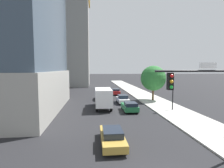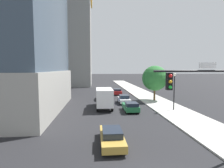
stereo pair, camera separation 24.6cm
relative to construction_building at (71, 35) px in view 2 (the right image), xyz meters
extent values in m
cube|color=#B2AFA8|center=(19.66, -37.70, -17.78)|extent=(5.29, 120.00, 0.15)
cube|color=gray|center=(-0.02, 0.02, -1.42)|extent=(14.15, 15.42, 32.86)
cube|color=red|center=(4.22, -4.61, 2.59)|extent=(0.90, 0.90, 40.89)
cylinder|color=black|center=(14.80, -55.25, -11.97)|extent=(5.23, 0.14, 0.14)
cube|color=black|center=(13.16, -55.25, -12.59)|extent=(0.32, 0.36, 1.05)
sphere|color=red|center=(13.16, -55.44, -12.25)|extent=(0.22, 0.22, 0.22)
sphere|color=orange|center=(13.16, -55.44, -12.59)|extent=(0.22, 0.22, 0.22)
sphere|color=green|center=(13.16, -55.44, -12.93)|extent=(0.22, 0.22, 0.22)
cube|color=white|center=(15.59, -55.25, -11.62)|extent=(1.10, 0.04, 0.36)
cylinder|color=black|center=(19.79, -41.26, -15.26)|extent=(0.16, 0.16, 4.88)
sphere|color=silver|center=(19.79, -41.26, -12.64)|extent=(0.44, 0.44, 0.44)
cylinder|color=brown|center=(19.63, -33.18, -16.52)|extent=(0.36, 0.36, 2.36)
sphere|color=#286B2D|center=(19.63, -33.18, -13.60)|extent=(4.66, 4.66, 4.66)
cube|color=black|center=(9.94, -30.78, -17.25)|extent=(1.93, 4.44, 0.68)
cube|color=#19212D|center=(9.94, -30.92, -16.68)|extent=(1.62, 2.08, 0.45)
cylinder|color=black|center=(9.10, -29.27, -17.54)|extent=(0.22, 0.63, 0.63)
cylinder|color=black|center=(10.79, -29.27, -17.54)|extent=(0.22, 0.63, 0.63)
cylinder|color=black|center=(9.10, -32.29, -17.54)|extent=(0.22, 0.63, 0.63)
cylinder|color=black|center=(10.79, -32.29, -17.54)|extent=(0.22, 0.63, 0.63)
cube|color=#1E6638|center=(13.58, -40.96, -17.25)|extent=(1.88, 4.01, 0.65)
cube|color=#19212D|center=(13.58, -41.77, -16.69)|extent=(1.58, 2.03, 0.49)
cylinder|color=black|center=(12.75, -39.60, -17.53)|extent=(0.22, 0.65, 0.65)
cylinder|color=black|center=(14.40, -39.60, -17.53)|extent=(0.22, 0.65, 0.65)
cylinder|color=black|center=(12.75, -42.33, -17.53)|extent=(0.22, 0.65, 0.65)
cylinder|color=black|center=(14.40, -42.33, -17.53)|extent=(0.22, 0.65, 0.65)
cube|color=red|center=(13.58, -23.98, -17.25)|extent=(1.94, 4.68, 0.69)
cube|color=#19212D|center=(13.58, -24.70, -16.68)|extent=(1.63, 2.22, 0.45)
cylinder|color=black|center=(12.72, -22.39, -17.55)|extent=(0.22, 0.61, 0.61)
cylinder|color=black|center=(14.43, -22.39, -17.55)|extent=(0.22, 0.61, 0.61)
cylinder|color=black|center=(12.72, -25.57, -17.55)|extent=(0.22, 0.61, 0.61)
cylinder|color=black|center=(14.43, -25.57, -17.55)|extent=(0.22, 0.61, 0.61)
cube|color=silver|center=(13.58, -34.93, -17.27)|extent=(1.83, 4.12, 0.62)
cube|color=#19212D|center=(13.58, -35.02, -16.67)|extent=(1.54, 2.13, 0.57)
cylinder|color=black|center=(12.77, -33.52, -17.53)|extent=(0.22, 0.65, 0.65)
cylinder|color=black|center=(14.38, -33.52, -17.53)|extent=(0.22, 0.65, 0.65)
cylinder|color=black|center=(12.77, -36.33, -17.53)|extent=(0.22, 0.65, 0.65)
cylinder|color=black|center=(14.38, -36.33, -17.53)|extent=(0.22, 0.65, 0.65)
cube|color=#AD8938|center=(9.94, -51.93, -17.30)|extent=(1.78, 4.78, 0.56)
cube|color=#19212D|center=(9.94, -52.13, -16.78)|extent=(1.50, 2.18, 0.49)
cylinder|color=black|center=(9.16, -50.30, -17.53)|extent=(0.22, 0.64, 0.64)
cylinder|color=black|center=(10.73, -50.30, -17.53)|extent=(0.22, 0.64, 0.64)
cylinder|color=black|center=(9.16, -53.55, -17.53)|extent=(0.22, 0.64, 0.64)
cylinder|color=black|center=(10.73, -53.55, -17.53)|extent=(0.22, 0.64, 0.64)
cube|color=#1E4799|center=(9.94, -36.04, -16.17)|extent=(2.33, 1.91, 2.09)
cube|color=white|center=(9.94, -39.53, -15.99)|extent=(2.33, 4.77, 2.44)
cylinder|color=black|center=(8.92, -36.04, -17.31)|extent=(0.30, 1.09, 1.09)
cylinder|color=black|center=(10.97, -36.04, -17.31)|extent=(0.30, 1.09, 1.09)
cylinder|color=black|center=(8.92, -40.72, -17.31)|extent=(0.30, 1.09, 1.09)
cylinder|color=black|center=(10.97, -40.72, -17.31)|extent=(0.30, 1.09, 1.09)
camera|label=1|loc=(8.46, -65.84, -11.82)|focal=28.99mm
camera|label=2|loc=(8.71, -65.87, -11.82)|focal=28.99mm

